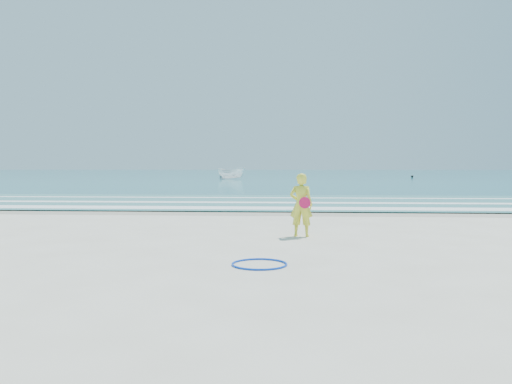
{
  "coord_description": "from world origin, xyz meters",
  "views": [
    {
      "loc": [
        1.55,
        -8.72,
        1.67
      ],
      "look_at": [
        0.72,
        4.0,
        1.0
      ],
      "focal_mm": 35.0,
      "sensor_mm": 36.0,
      "label": 1
    }
  ],
  "objects": [
    {
      "name": "hoop",
      "position": [
        1.07,
        -0.42,
        0.02
      ],
      "size": [
        1.2,
        1.2,
        0.03
      ],
      "primitive_type": "torus",
      "rotation": [
        0.0,
        0.0,
        -0.34
      ],
      "color": "blue",
      "rests_on": "ground"
    },
    {
      "name": "ocean",
      "position": [
        0.0,
        105.0,
        0.02
      ],
      "size": [
        400.0,
        190.0,
        0.04
      ],
      "primitive_type": "cube",
      "color": "#19727F",
      "rests_on": "ground"
    },
    {
      "name": "woman",
      "position": [
        1.85,
        3.06,
        0.75
      ],
      "size": [
        0.6,
        0.45,
        1.5
      ],
      "color": "yellow",
      "rests_on": "ground"
    },
    {
      "name": "boat",
      "position": [
        -5.44,
        51.76,
        0.78
      ],
      "size": [
        4.11,
        2.88,
        1.49
      ],
      "primitive_type": "imported",
      "rotation": [
        0.0,
        0.0,
        1.16
      ],
      "color": "white",
      "rests_on": "ocean"
    },
    {
      "name": "wet_sand",
      "position": [
        0.0,
        9.0,
        0.0
      ],
      "size": [
        400.0,
        2.4,
        0.0
      ],
      "primitive_type": "cube",
      "color": "#B2A893",
      "rests_on": "ground"
    },
    {
      "name": "foam_far",
      "position": [
        0.0,
        16.5,
        0.05
      ],
      "size": [
        400.0,
        0.6,
        0.01
      ],
      "primitive_type": "cube",
      "color": "white",
      "rests_on": "shallow"
    },
    {
      "name": "ground",
      "position": [
        0.0,
        0.0,
        0.0
      ],
      "size": [
        400.0,
        400.0,
        0.0
      ],
      "primitive_type": "plane",
      "color": "silver",
      "rests_on": "ground"
    },
    {
      "name": "buoy",
      "position": [
        18.49,
        61.04,
        0.22
      ],
      "size": [
        0.35,
        0.35,
        0.35
      ],
      "primitive_type": "sphere",
      "color": "black",
      "rests_on": "ocean"
    },
    {
      "name": "foam_mid",
      "position": [
        0.0,
        13.2,
        0.05
      ],
      "size": [
        400.0,
        0.9,
        0.01
      ],
      "primitive_type": "cube",
      "color": "white",
      "rests_on": "shallow"
    },
    {
      "name": "shallow",
      "position": [
        0.0,
        14.0,
        0.04
      ],
      "size": [
        400.0,
        10.0,
        0.01
      ],
      "primitive_type": "cube",
      "color": "#59B7AD",
      "rests_on": "ocean"
    },
    {
      "name": "foam_near",
      "position": [
        0.0,
        10.3,
        0.05
      ],
      "size": [
        400.0,
        1.4,
        0.01
      ],
      "primitive_type": "cube",
      "color": "white",
      "rests_on": "shallow"
    }
  ]
}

